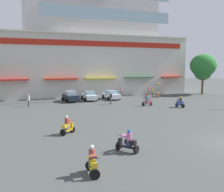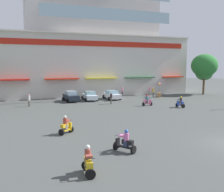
{
  "view_description": "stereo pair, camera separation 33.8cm",
  "coord_description": "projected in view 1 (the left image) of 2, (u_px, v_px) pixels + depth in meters",
  "views": [
    {
      "loc": [
        -14.76,
        -12.85,
        5.52
      ],
      "look_at": [
        -2.77,
        17.58,
        1.58
      ],
      "focal_mm": 41.48,
      "sensor_mm": 36.0,
      "label": 1
    },
    {
      "loc": [
        -14.44,
        -12.98,
        5.52
      ],
      "look_at": [
        -2.77,
        17.58,
        1.58
      ],
      "focal_mm": 41.48,
      "sensor_mm": 36.0,
      "label": 2
    }
  ],
  "objects": [
    {
      "name": "pedestrian_2",
      "position": [
        111.0,
        97.0,
        36.71
      ],
      "size": [
        0.47,
        0.47,
        1.65
      ],
      "color": "#4A4F42",
      "rests_on": "ground"
    },
    {
      "name": "scooter_rider_3",
      "position": [
        128.0,
        143.0,
        16.47
      ],
      "size": [
        1.25,
        1.52,
        1.48
      ],
      "color": "black",
      "rests_on": "ground"
    },
    {
      "name": "colonial_building",
      "position": [
        91.0,
        42.0,
        49.7
      ],
      "size": [
        35.66,
        15.55,
        22.28
      ],
      "color": "silver",
      "rests_on": "ground"
    },
    {
      "name": "plaza_tree_3",
      "position": [
        203.0,
        66.0,
        48.32
      ],
      "size": [
        5.03,
        4.57,
        7.54
      ],
      "color": "brown",
      "rests_on": "ground"
    },
    {
      "name": "scooter_rider_0",
      "position": [
        180.0,
        103.0,
        33.82
      ],
      "size": [
        0.59,
        1.34,
        1.48
      ],
      "color": "black",
      "rests_on": "ground"
    },
    {
      "name": "pedestrian_3",
      "position": [
        29.0,
        100.0,
        34.34
      ],
      "size": [
        0.36,
        0.36,
        1.65
      ],
      "color": "#4C4B3D",
      "rests_on": "ground"
    },
    {
      "name": "scooter_rider_2",
      "position": [
        68.0,
        126.0,
        20.73
      ],
      "size": [
        1.34,
        1.25,
        1.52
      ],
      "color": "black",
      "rests_on": "ground"
    },
    {
      "name": "plaza_tree_1",
      "position": [
        203.0,
        73.0,
        49.41
      ],
      "size": [
        3.23,
        3.34,
        5.46
      ],
      "color": "brown",
      "rests_on": "ground"
    },
    {
      "name": "pedestrian_1",
      "position": [
        149.0,
        90.0,
        46.77
      ],
      "size": [
        0.37,
        0.37,
        1.68
      ],
      "color": "slate",
      "rests_on": "ground"
    },
    {
      "name": "scooter_rider_1",
      "position": [
        92.0,
        163.0,
        13.02
      ],
      "size": [
        0.65,
        1.36,
        1.52
      ],
      "color": "black",
      "rests_on": "ground"
    },
    {
      "name": "scooter_rider_4",
      "position": [
        147.0,
        101.0,
        35.1
      ],
      "size": [
        1.33,
        0.56,
        1.54
      ],
      "color": "black",
      "rests_on": "ground"
    },
    {
      "name": "pedestrian_0",
      "position": [
        122.0,
        91.0,
        45.74
      ],
      "size": [
        0.4,
        0.4,
        1.76
      ],
      "color": "#524040",
      "rests_on": "ground"
    },
    {
      "name": "pedestrian_4",
      "position": [
        152.0,
        91.0,
        44.81
      ],
      "size": [
        0.45,
        0.45,
        1.67
      ],
      "color": "#444348",
      "rests_on": "ground"
    },
    {
      "name": "parked_car_2",
      "position": [
        111.0,
        95.0,
        41.73
      ],
      "size": [
        2.38,
        4.18,
        1.42
      ],
      "color": "white",
      "rests_on": "ground"
    },
    {
      "name": "balloon_vendor_cart",
      "position": [
        158.0,
        92.0,
        44.68
      ],
      "size": [
        0.95,
        1.08,
        2.53
      ],
      "color": "#A46F42",
      "rests_on": "ground"
    },
    {
      "name": "ground_plane",
      "position": [
        149.0,
        113.0,
        29.91
      ],
      "size": [
        128.0,
        128.0,
        0.0
      ],
      "primitive_type": "plane",
      "color": "#464947"
    },
    {
      "name": "parked_car_0",
      "position": [
        70.0,
        96.0,
        39.15
      ],
      "size": [
        2.38,
        3.97,
        1.61
      ],
      "color": "#1A222D",
      "rests_on": "ground"
    },
    {
      "name": "parked_car_1",
      "position": [
        89.0,
        96.0,
        40.46
      ],
      "size": [
        2.46,
        4.24,
        1.44
      ],
      "color": "white",
      "rests_on": "ground"
    }
  ]
}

